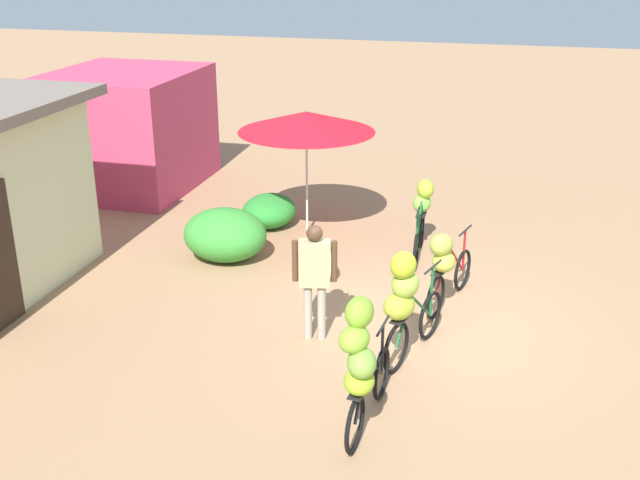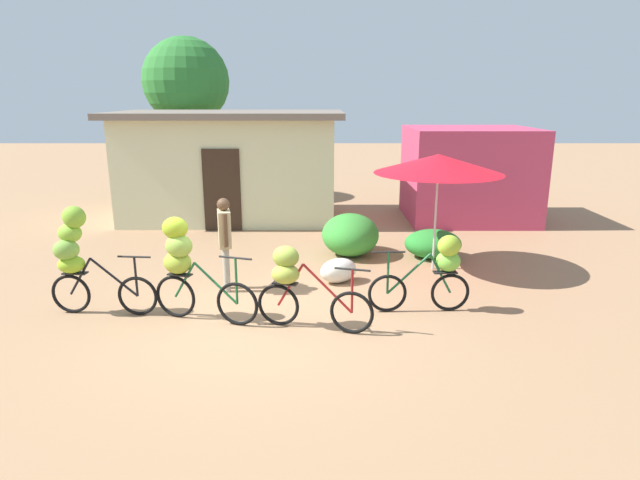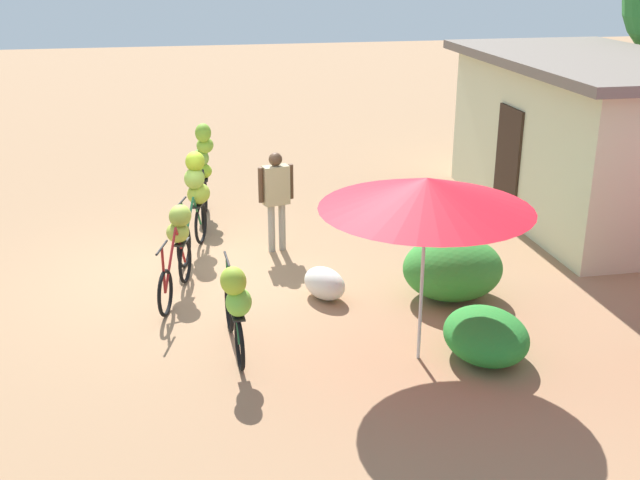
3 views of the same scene
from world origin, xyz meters
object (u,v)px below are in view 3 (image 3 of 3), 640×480
at_px(building_low, 587,137).
at_px(bicycle_leftmost, 203,164).
at_px(market_umbrella, 426,193).
at_px(produce_sack, 325,283).
at_px(bicycle_near_pile, 195,194).
at_px(bicycle_center_loaded, 178,243).
at_px(bicycle_by_shop, 235,304).
at_px(person_vendor, 276,192).

bearing_deg(building_low, bicycle_leftmost, -100.40).
relative_size(market_umbrella, bicycle_leftmost, 1.42).
xyz_separation_m(market_umbrella, produce_sack, (-1.84, -0.76, -1.80)).
distance_m(bicycle_leftmost, bicycle_near_pile, 1.65).
xyz_separation_m(bicycle_center_loaded, bicycle_by_shop, (2.11, 0.61, -0.00)).
relative_size(building_low, market_umbrella, 2.50).
xyz_separation_m(building_low, bicycle_by_shop, (4.16, -6.59, -0.72)).
bearing_deg(bicycle_center_loaded, bicycle_by_shop, 16.12).
xyz_separation_m(bicycle_near_pile, bicycle_center_loaded, (1.64, -0.32, -0.19)).
xyz_separation_m(bicycle_near_pile, produce_sack, (2.30, 1.63, -0.69)).
distance_m(market_umbrella, bicycle_center_loaded, 3.91).
height_order(market_umbrella, bicycle_near_pile, market_umbrella).
distance_m(bicycle_near_pile, person_vendor, 1.29).
bearing_deg(market_umbrella, bicycle_leftmost, -159.35).
relative_size(bicycle_leftmost, person_vendor, 1.04).
bearing_deg(building_low, person_vendor, -82.13).
bearing_deg(person_vendor, bicycle_near_pile, -106.72).
relative_size(produce_sack, person_vendor, 0.44).
relative_size(building_low, bicycle_leftmost, 3.55).
bearing_deg(bicycle_by_shop, bicycle_leftmost, -179.11).
bearing_deg(building_low, produce_sack, -62.76).
xyz_separation_m(market_umbrella, bicycle_leftmost, (-5.78, -2.18, -1.08)).
height_order(bicycle_near_pile, bicycle_by_shop, bicycle_near_pile).
relative_size(market_umbrella, bicycle_by_shop, 1.51).
relative_size(building_low, bicycle_by_shop, 3.76).
distance_m(bicycle_by_shop, person_vendor, 3.52).
bearing_deg(bicycle_near_pile, bicycle_by_shop, 4.44).
relative_size(market_umbrella, person_vendor, 1.48).
height_order(market_umbrella, produce_sack, market_umbrella).
height_order(produce_sack, person_vendor, person_vendor).
distance_m(building_low, produce_sack, 6.04).
bearing_deg(building_low, bicycle_center_loaded, -74.11).
bearing_deg(bicycle_near_pile, market_umbrella, 29.93).
xyz_separation_m(bicycle_center_loaded, produce_sack, (0.66, 1.94, -0.49)).
bearing_deg(bicycle_leftmost, person_vendor, 27.18).
distance_m(market_umbrella, bicycle_leftmost, 6.27).
relative_size(bicycle_near_pile, produce_sack, 2.30).
xyz_separation_m(bicycle_near_pile, person_vendor, (0.37, 1.24, 0.07)).
distance_m(building_low, person_vendor, 5.72).
distance_m(market_umbrella, person_vendor, 4.08).
xyz_separation_m(bicycle_leftmost, bicycle_center_loaded, (3.28, -0.53, -0.23)).
bearing_deg(bicycle_center_loaded, produce_sack, 71.34).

